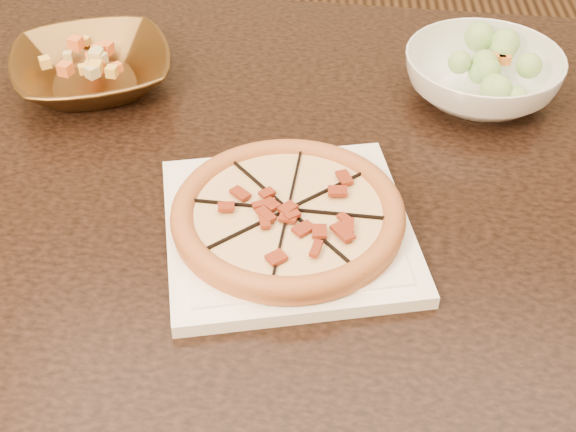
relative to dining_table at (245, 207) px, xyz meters
name	(u,v)px	position (x,y,z in m)	size (l,w,h in m)	color
floor	(335,393)	(0.16, 0.17, -0.67)	(4.00, 4.00, 0.02)	brown
dining_table	(245,207)	(0.00, 0.00, 0.00)	(1.61, 1.12, 0.75)	black
plate	(288,228)	(0.07, -0.16, 0.10)	(0.35, 0.35, 0.02)	white
pizza	(288,214)	(0.07, -0.16, 0.13)	(0.29, 0.29, 0.03)	#BD6F3A
bronze_bowl	(92,70)	(-0.25, 0.17, 0.12)	(0.24, 0.24, 0.06)	brown
mixed_dish	(87,45)	(-0.25, 0.17, 0.16)	(0.11, 0.12, 0.03)	tan
salad_bowl	(482,77)	(0.35, 0.17, 0.13)	(0.24, 0.24, 0.07)	white
salad	(487,44)	(0.35, 0.17, 0.18)	(0.12, 0.11, 0.04)	#97C16D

